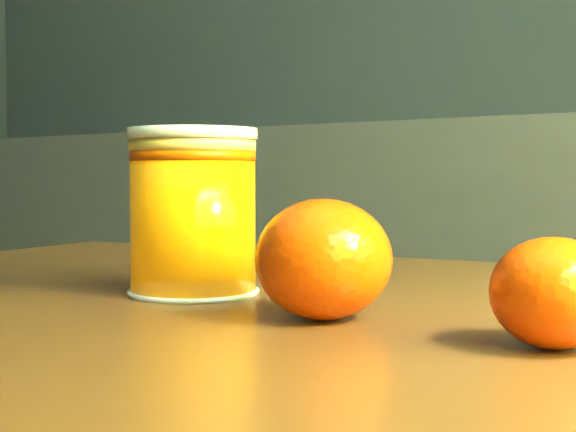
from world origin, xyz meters
The scene contains 4 objects.
kitchen_counter centered at (0.00, 1.45, 0.45)m, with size 3.15×0.60×0.90m, color #505055.
juice_glass centered at (0.83, 0.16, 0.77)m, with size 0.09×0.09×0.11m.
orange_front centered at (0.96, 0.13, 0.75)m, with size 0.08×0.08×0.07m, color #F74804.
orange_back centered at (1.08, 0.13, 0.74)m, with size 0.06×0.06×0.05m, color #F74804.
Camera 1 is at (1.20, -0.23, 0.80)m, focal length 50.00 mm.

